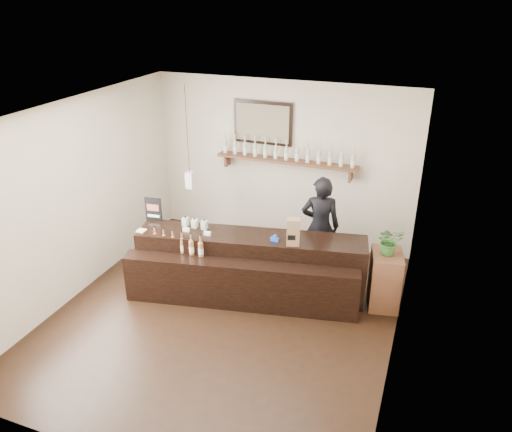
{
  "coord_description": "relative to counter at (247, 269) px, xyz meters",
  "views": [
    {
      "loc": [
        2.41,
        -5.18,
        4.15
      ],
      "look_at": [
        0.2,
        0.7,
        1.23
      ],
      "focal_mm": 35.0,
      "sensor_mm": 36.0,
      "label": 1
    }
  ],
  "objects": [
    {
      "name": "room_shell",
      "position": [
        -0.11,
        -0.58,
        1.27
      ],
      "size": [
        5.0,
        5.0,
        5.0
      ],
      "color": "beige",
      "rests_on": "ground"
    },
    {
      "name": "potted_plant",
      "position": [
        1.89,
        0.45,
        0.58
      ],
      "size": [
        0.46,
        0.44,
        0.4
      ],
      "primitive_type": "imported",
      "rotation": [
        0.0,
        0.0,
        0.46
      ],
      "color": "#316428",
      "rests_on": "side_cabinet"
    },
    {
      "name": "counter",
      "position": [
        0.0,
        0.0,
        0.0
      ],
      "size": [
        3.34,
        1.49,
        1.07
      ],
      "color": "black",
      "rests_on": "ground"
    },
    {
      "name": "promo_sign",
      "position": [
        -1.54,
        0.07,
        0.67
      ],
      "size": [
        0.26,
        0.05,
        0.37
      ],
      "color": "black",
      "rests_on": "counter"
    },
    {
      "name": "tape_dispenser",
      "position": [
        0.38,
        0.07,
        0.52
      ],
      "size": [
        0.12,
        0.06,
        0.1
      ],
      "color": "blue",
      "rests_on": "counter"
    },
    {
      "name": "back_wall_decor",
      "position": [
        -0.25,
        1.8,
        1.32
      ],
      "size": [
        2.66,
        0.96,
        1.69
      ],
      "color": "#58311E",
      "rests_on": "ground"
    },
    {
      "name": "paper_bag",
      "position": [
        0.65,
        0.07,
        0.68
      ],
      "size": [
        0.21,
        0.18,
        0.39
      ],
      "color": "olive",
      "rests_on": "counter"
    },
    {
      "name": "ground",
      "position": [
        -0.11,
        -0.58,
        -0.43
      ],
      "size": [
        5.0,
        5.0,
        0.0
      ],
      "primitive_type": "plane",
      "color": "black",
      "rests_on": "ground"
    },
    {
      "name": "shopkeeper",
      "position": [
        0.81,
        0.97,
        0.48
      ],
      "size": [
        0.75,
        0.58,
        1.82
      ],
      "primitive_type": "imported",
      "rotation": [
        0.0,
        0.0,
        3.37
      ],
      "color": "black",
      "rests_on": "ground"
    },
    {
      "name": "side_cabinet",
      "position": [
        1.89,
        0.45,
        -0.02
      ],
      "size": [
        0.51,
        0.63,
        0.82
      ],
      "color": "#58311E",
      "rests_on": "ground"
    }
  ]
}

